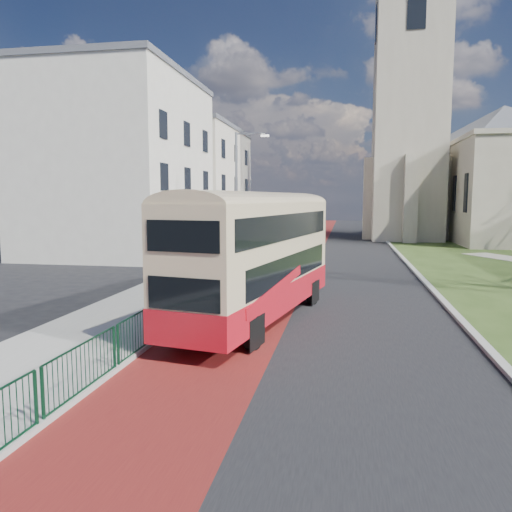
# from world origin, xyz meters

# --- Properties ---
(ground) EXTENTS (160.00, 160.00, 0.00)m
(ground) POSITION_xyz_m (0.00, 0.00, 0.00)
(ground) COLOR black
(ground) RESTS_ON ground
(road_carriageway) EXTENTS (9.00, 120.00, 0.01)m
(road_carriageway) POSITION_xyz_m (1.50, 20.00, 0.01)
(road_carriageway) COLOR black
(road_carriageway) RESTS_ON ground
(bus_lane) EXTENTS (3.40, 120.00, 0.01)m
(bus_lane) POSITION_xyz_m (-1.20, 20.00, 0.01)
(bus_lane) COLOR #591414
(bus_lane) RESTS_ON ground
(pavement_west) EXTENTS (4.00, 120.00, 0.12)m
(pavement_west) POSITION_xyz_m (-5.00, 20.00, 0.06)
(pavement_west) COLOR gray
(pavement_west) RESTS_ON ground
(kerb_west) EXTENTS (0.25, 120.00, 0.13)m
(kerb_west) POSITION_xyz_m (-3.00, 20.00, 0.07)
(kerb_west) COLOR #999993
(kerb_west) RESTS_ON ground
(kerb_east) EXTENTS (0.25, 80.00, 0.13)m
(kerb_east) POSITION_xyz_m (6.10, 22.00, 0.07)
(kerb_east) COLOR #999993
(kerb_east) RESTS_ON ground
(pedestrian_railing) EXTENTS (0.07, 24.00, 1.12)m
(pedestrian_railing) POSITION_xyz_m (-2.95, 4.00, 0.55)
(pedestrian_railing) COLOR #0C3820
(pedestrian_railing) RESTS_ON ground
(gothic_church) EXTENTS (16.38, 18.00, 40.00)m
(gothic_church) POSITION_xyz_m (12.56, 38.00, 13.13)
(gothic_church) COLOR gray
(gothic_church) RESTS_ON ground
(street_block_near) EXTENTS (10.30, 14.30, 13.00)m
(street_block_near) POSITION_xyz_m (-14.00, 22.00, 6.51)
(street_block_near) COLOR beige
(street_block_near) RESTS_ON ground
(street_block_far) EXTENTS (10.30, 16.30, 11.50)m
(street_block_far) POSITION_xyz_m (-14.00, 38.00, 5.76)
(street_block_far) COLOR beige
(street_block_far) RESTS_ON ground
(streetlamp) EXTENTS (2.13, 0.18, 8.00)m
(streetlamp) POSITION_xyz_m (-4.35, 18.00, 4.59)
(streetlamp) COLOR gray
(streetlamp) RESTS_ON pavement_west
(bus) EXTENTS (4.07, 10.04, 4.09)m
(bus) POSITION_xyz_m (-0.53, 3.25, 2.34)
(bus) COLOR #AF101B
(bus) RESTS_ON ground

